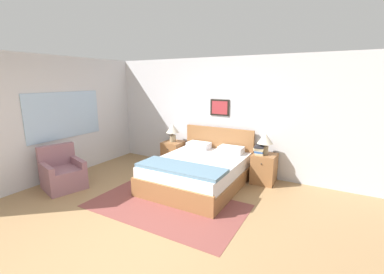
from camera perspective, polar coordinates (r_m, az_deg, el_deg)
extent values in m
plane|color=#99754C|center=(3.92, -14.99, -20.30)|extent=(16.00, 16.00, 0.00)
cube|color=silver|center=(6.01, 5.76, 4.86)|extent=(7.92, 0.06, 2.60)
cube|color=black|center=(5.92, 6.19, 6.52)|extent=(0.46, 0.02, 0.37)
cube|color=#9E2D33|center=(5.91, 6.14, 6.51)|extent=(0.38, 0.00, 0.30)
cube|color=silver|center=(6.50, -23.78, 4.45)|extent=(0.06, 5.53, 2.60)
cube|color=#9EBCDB|center=(6.24, -26.40, 4.36)|extent=(0.02, 1.74, 1.00)
cube|color=brown|center=(4.55, -5.76, -14.94)|extent=(2.63, 1.51, 0.01)
cube|color=#936038|center=(5.27, 1.31, -9.25)|extent=(1.66, 2.09, 0.28)
cube|color=#936038|center=(4.40, -5.06, -11.33)|extent=(1.66, 0.06, 0.08)
cube|color=silver|center=(5.17, 1.32, -6.45)|extent=(1.59, 2.01, 0.27)
cube|color=#936038|center=(5.96, 5.95, -0.20)|extent=(1.66, 0.06, 0.49)
cube|color=slate|center=(4.59, -2.54, -6.84)|extent=(1.62, 0.59, 0.06)
cube|color=silver|center=(5.96, 1.52, -1.84)|extent=(0.52, 0.32, 0.14)
cube|color=silver|center=(5.65, 8.68, -2.81)|extent=(0.52, 0.32, 0.14)
cube|color=#8E606B|center=(5.70, -26.61, -8.20)|extent=(0.87, 0.85, 0.41)
cube|color=#8E606B|center=(5.85, -27.94, -3.52)|extent=(0.30, 0.69, 0.42)
cube|color=#8E606B|center=(5.70, -24.12, -5.03)|extent=(0.71, 0.29, 0.14)
cube|color=#8E606B|center=(5.54, -29.74, -6.09)|extent=(0.71, 0.29, 0.14)
cube|color=#936038|center=(6.42, -4.11, -3.68)|extent=(0.46, 0.49, 0.61)
sphere|color=#332D28|center=(6.17, -5.44, -2.73)|extent=(0.02, 0.02, 0.02)
cube|color=#936038|center=(5.56, 15.70, -6.73)|extent=(0.46, 0.49, 0.61)
sphere|color=#332D28|center=(5.28, 15.14, -5.80)|extent=(0.02, 0.02, 0.02)
cylinder|color=gray|center=(6.34, -4.29, -0.28)|extent=(0.15, 0.15, 0.17)
cylinder|color=gray|center=(6.31, -4.31, 0.73)|extent=(0.02, 0.02, 0.06)
cone|color=beige|center=(6.29, -4.33, 1.94)|extent=(0.32, 0.32, 0.21)
cylinder|color=gray|center=(5.46, 15.82, -2.84)|extent=(0.15, 0.15, 0.17)
cylinder|color=gray|center=(5.43, 15.89, -1.68)|extent=(0.02, 0.02, 0.06)
cone|color=beige|center=(5.40, 15.97, -0.29)|extent=(0.32, 0.32, 0.21)
cube|color=beige|center=(5.45, 14.71, -3.51)|extent=(0.21, 0.28, 0.04)
cube|color=#335693|center=(5.44, 14.74, -3.12)|extent=(0.19, 0.25, 0.04)
cube|color=beige|center=(5.43, 14.76, -2.76)|extent=(0.21, 0.22, 0.03)
cube|color=beige|center=(5.42, 14.78, -2.43)|extent=(0.20, 0.23, 0.03)
cube|color=#232328|center=(5.41, 14.79, -2.11)|extent=(0.21, 0.27, 0.03)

